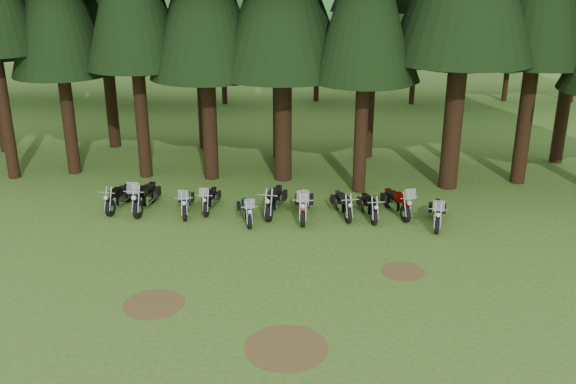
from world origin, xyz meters
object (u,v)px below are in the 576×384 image
at_px(motorcycle_3, 210,200).
at_px(motorcycle_6, 304,206).
at_px(motorcycle_0, 119,198).
at_px(motorcycle_10, 437,214).
at_px(motorcycle_7, 343,205).
at_px(motorcycle_5, 274,201).
at_px(motorcycle_8, 369,207).
at_px(motorcycle_1, 145,198).
at_px(motorcycle_2, 186,203).
at_px(motorcycle_4, 247,211).
at_px(motorcycle_9, 397,203).

bearing_deg(motorcycle_3, motorcycle_6, -6.81).
relative_size(motorcycle_0, motorcycle_10, 0.99).
xyz_separation_m(motorcycle_6, motorcycle_7, (1.52, 0.34, -0.07)).
bearing_deg(motorcycle_5, motorcycle_7, 5.97).
distance_m(motorcycle_5, motorcycle_6, 1.27).
relative_size(motorcycle_0, motorcycle_8, 1.07).
distance_m(motorcycle_1, motorcycle_6, 6.37).
bearing_deg(motorcycle_2, motorcycle_5, -4.96).
distance_m(motorcycle_3, motorcycle_4, 1.95).
bearing_deg(motorcycle_0, motorcycle_10, 3.66).
bearing_deg(motorcycle_6, motorcycle_3, 170.31).
relative_size(motorcycle_6, motorcycle_9, 1.09).
bearing_deg(motorcycle_8, motorcycle_5, 165.03).
distance_m(motorcycle_0, motorcycle_1, 1.09).
xyz_separation_m(motorcycle_0, motorcycle_5, (6.25, -0.12, 0.04)).
relative_size(motorcycle_3, motorcycle_8, 0.98).
xyz_separation_m(motorcycle_0, motorcycle_9, (11.06, -0.01, 0.03)).
distance_m(motorcycle_8, motorcycle_10, 2.59).
bearing_deg(motorcycle_8, motorcycle_0, 166.71).
bearing_deg(motorcycle_2, motorcycle_1, 162.23).
bearing_deg(motorcycle_4, motorcycle_10, -13.89).
bearing_deg(motorcycle_1, motorcycle_2, -4.65).
xyz_separation_m(motorcycle_0, motorcycle_2, (2.78, -0.35, -0.01)).
relative_size(motorcycle_2, motorcycle_4, 1.06).
bearing_deg(motorcycle_8, motorcycle_10, -26.26).
relative_size(motorcycle_3, motorcycle_10, 0.91).
bearing_deg(motorcycle_5, motorcycle_2, -167.91).
bearing_deg(motorcycle_3, motorcycle_8, -1.04).
height_order(motorcycle_1, motorcycle_7, motorcycle_1).
xyz_separation_m(motorcycle_6, motorcycle_10, (5.03, -0.46, -0.05)).
bearing_deg(motorcycle_2, motorcycle_10, -12.82).
relative_size(motorcycle_2, motorcycle_9, 0.95).
bearing_deg(motorcycle_8, motorcycle_4, 177.08).
distance_m(motorcycle_1, motorcycle_7, 7.87).
distance_m(motorcycle_3, motorcycle_10, 8.86).
bearing_deg(motorcycle_9, motorcycle_1, 161.09).
bearing_deg(motorcycle_9, motorcycle_7, 166.57).
bearing_deg(motorcycle_7, motorcycle_8, -21.25).
xyz_separation_m(motorcycle_2, motorcycle_7, (6.18, 0.12, -0.00)).
relative_size(motorcycle_0, motorcycle_3, 1.09).
xyz_separation_m(motorcycle_7, motorcycle_8, (1.01, -0.13, -0.01)).
height_order(motorcycle_1, motorcycle_10, motorcycle_1).
bearing_deg(motorcycle_8, motorcycle_3, 164.84).
bearing_deg(motorcycle_9, motorcycle_4, 170.82).
bearing_deg(motorcycle_4, motorcycle_9, -3.83).
relative_size(motorcycle_7, motorcycle_10, 0.95).
xyz_separation_m(motorcycle_1, motorcycle_5, (5.17, -0.04, -0.03)).
bearing_deg(motorcycle_0, motorcycle_3, 9.53).
bearing_deg(motorcycle_9, motorcycle_3, 160.05).
xyz_separation_m(motorcycle_2, motorcycle_8, (7.18, -0.01, -0.02)).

